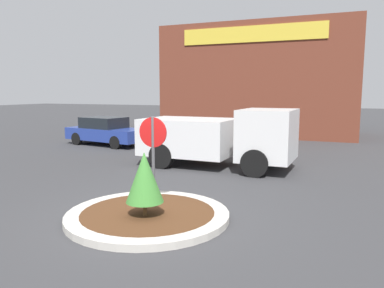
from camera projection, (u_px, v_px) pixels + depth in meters
ground_plane at (148, 218)px, 7.96m from camera, size 120.00×120.00×0.00m
traffic_island at (148, 215)px, 7.95m from camera, size 3.46×3.46×0.15m
stop_sign at (153, 146)px, 8.34m from camera, size 0.67×0.07×2.14m
island_shrub at (144, 177)px, 7.61m from camera, size 0.78×0.78×1.32m
utility_truck at (219, 137)px, 13.24m from camera, size 5.44×2.44×2.10m
storefront_building at (262, 81)px, 24.04m from camera, size 11.66×6.07×6.69m
parked_sedan_blue at (106, 131)px, 18.91m from camera, size 4.53×2.47×1.40m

